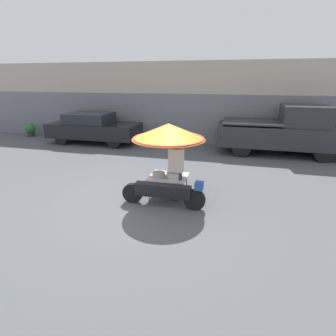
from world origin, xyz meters
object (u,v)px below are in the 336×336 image
object	(u,v)px
vendor_motorcycle_cart	(168,141)
potted_plant	(30,129)
vendor_person	(176,167)
pickup_truck	(284,132)
parked_car	(93,128)

from	to	relation	value
vendor_motorcycle_cart	potted_plant	size ratio (longest dim) A/B	2.90
vendor_person	pickup_truck	xyz separation A→B (m)	(3.43, 5.51, 0.07)
vendor_motorcycle_cart	vendor_person	world-z (taller)	vendor_motorcycle_cart
vendor_person	parked_car	size ratio (longest dim) A/B	0.37
vendor_person	potted_plant	xyz separation A→B (m)	(-9.76, 6.02, -0.52)
vendor_person	potted_plant	world-z (taller)	vendor_person
vendor_motorcycle_cart	pickup_truck	size ratio (longest dim) A/B	0.42
parked_car	pickup_truck	world-z (taller)	pickup_truck
vendor_motorcycle_cart	vendor_person	distance (m)	0.71
vendor_person	potted_plant	size ratio (longest dim) A/B	2.21
vendor_person	vendor_motorcycle_cart	bearing A→B (deg)	156.24
pickup_truck	vendor_person	bearing A→B (deg)	-121.94
pickup_truck	potted_plant	xyz separation A→B (m)	(-13.19, 0.52, -0.60)
vendor_person	pickup_truck	bearing A→B (deg)	58.06
vendor_motorcycle_cart	pickup_truck	distance (m)	6.56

